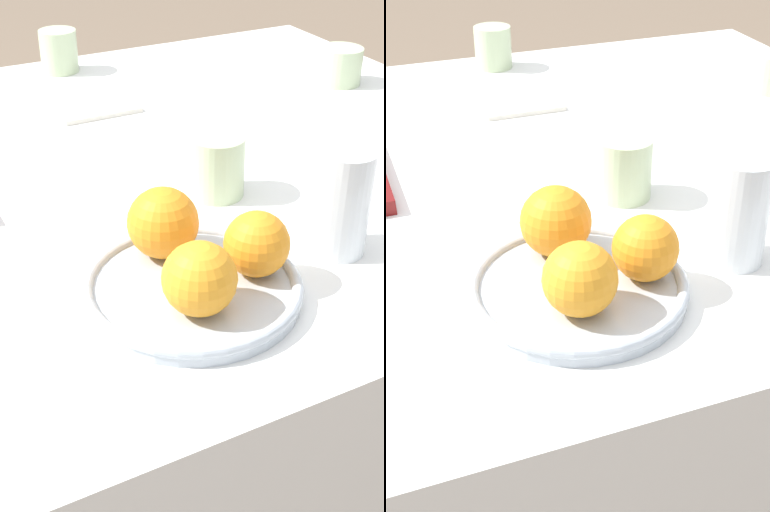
# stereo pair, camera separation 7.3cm
# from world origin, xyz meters

# --- Properties ---
(ground_plane) EXTENTS (12.00, 12.00, 0.00)m
(ground_plane) POSITION_xyz_m (0.00, 0.00, 0.00)
(ground_plane) COLOR #7A6651
(table) EXTENTS (1.37, 1.05, 0.74)m
(table) POSITION_xyz_m (0.00, 0.00, 0.37)
(table) COLOR white
(table) RESTS_ON ground_plane
(fruit_platter) EXTENTS (0.23, 0.23, 0.02)m
(fruit_platter) POSITION_xyz_m (-0.02, -0.33, 0.75)
(fruit_platter) COLOR #B2BCC6
(fruit_platter) RESTS_ON table
(orange_0) EXTENTS (0.08, 0.08, 0.08)m
(orange_0) POSITION_xyz_m (-0.03, -0.37, 0.79)
(orange_0) COLOR orange
(orange_0) RESTS_ON fruit_platter
(orange_1) EXTENTS (0.07, 0.07, 0.07)m
(orange_1) POSITION_xyz_m (0.05, -0.34, 0.79)
(orange_1) COLOR orange
(orange_1) RESTS_ON fruit_platter
(orange_2) EXTENTS (0.08, 0.08, 0.08)m
(orange_2) POSITION_xyz_m (-0.02, -0.26, 0.80)
(orange_2) COLOR orange
(orange_2) RESTS_ON fruit_platter
(water_glass) EXTENTS (0.07, 0.07, 0.13)m
(water_glass) POSITION_xyz_m (0.17, -0.33, 0.80)
(water_glass) COLOR silver
(water_glass) RESTS_ON table
(cup_0) EXTENTS (0.08, 0.08, 0.07)m
(cup_0) POSITION_xyz_m (0.53, 0.14, 0.77)
(cup_0) COLOR #B7CC9E
(cup_0) RESTS_ON table
(cup_1) EXTENTS (0.07, 0.07, 0.08)m
(cup_1) POSITION_xyz_m (0.10, 0.45, 0.78)
(cup_1) COLOR #B7CC9E
(cup_1) RESTS_ON table
(cup_2) EXTENTS (0.07, 0.07, 0.08)m
(cup_2) POSITION_xyz_m (0.12, -0.14, 0.78)
(cup_2) COLOR #B7CC9E
(cup_2) RESTS_ON table
(napkin) EXTENTS (0.14, 0.11, 0.01)m
(napkin) POSITION_xyz_m (0.08, 0.23, 0.74)
(napkin) COLOR silver
(napkin) RESTS_ON table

